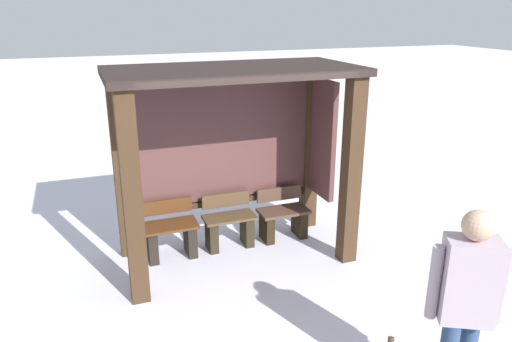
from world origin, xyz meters
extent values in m
plane|color=silver|center=(0.00, 0.00, 0.00)|extent=(60.00, 60.00, 0.00)
cube|color=#3D2919|center=(-1.35, -0.58, 1.21)|extent=(0.20, 0.20, 2.43)
cube|color=#3D2919|center=(1.35, -0.58, 1.21)|extent=(0.20, 0.20, 2.43)
cube|color=#3D2919|center=(-1.35, 0.58, 1.21)|extent=(0.20, 0.20, 2.43)
cube|color=#3D2919|center=(1.35, 0.58, 1.21)|extent=(0.20, 0.20, 2.43)
cube|color=#2B211E|center=(0.00, 0.00, 2.47)|extent=(3.02, 1.49, 0.09)
cube|color=brown|center=(0.00, 0.58, 1.46)|extent=(2.49, 0.08, 1.64)
cube|color=#3D2919|center=(0.00, 0.56, 0.57)|extent=(2.49, 0.06, 0.08)
cube|color=brown|center=(1.35, 0.20, 1.46)|extent=(0.08, 0.64, 1.64)
cube|color=#4F2D15|center=(-0.82, 0.28, 0.46)|extent=(0.72, 0.41, 0.04)
cube|color=#4F2D15|center=(-0.82, 0.47, 0.65)|extent=(0.68, 0.04, 0.20)
cube|color=black|center=(-0.56, 0.28, 0.22)|extent=(0.12, 0.35, 0.44)
cube|color=black|center=(-1.07, 0.28, 0.22)|extent=(0.12, 0.35, 0.44)
cube|color=#4F3A25|center=(0.00, 0.28, 0.45)|extent=(0.72, 0.36, 0.04)
cube|color=#4F3A25|center=(0.00, 0.44, 0.65)|extent=(0.68, 0.04, 0.20)
cube|color=black|center=(0.26, 0.28, 0.21)|extent=(0.12, 0.30, 0.43)
cube|color=black|center=(-0.26, 0.28, 0.21)|extent=(0.12, 0.30, 0.43)
cube|color=#4E3629|center=(0.82, 0.28, 0.42)|extent=(0.72, 0.39, 0.04)
cube|color=#4E3629|center=(0.82, 0.46, 0.62)|extent=(0.68, 0.04, 0.20)
cube|color=black|center=(1.07, 0.28, 0.20)|extent=(0.12, 0.33, 0.40)
cube|color=black|center=(0.56, 0.28, 0.20)|extent=(0.12, 0.33, 0.40)
cube|color=#BAA7B5|center=(0.88, -3.10, 1.21)|extent=(0.48, 0.42, 0.69)
sphere|color=#D7AD8C|center=(0.88, -3.10, 1.68)|extent=(0.24, 0.24, 0.24)
cylinder|color=#BAA7B5|center=(0.65, -2.98, 1.18)|extent=(0.12, 0.12, 0.62)
cylinder|color=#BAA7B5|center=(1.10, -3.22, 1.18)|extent=(0.12, 0.12, 0.62)
camera|label=1|loc=(-1.77, -5.55, 3.19)|focal=33.91mm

